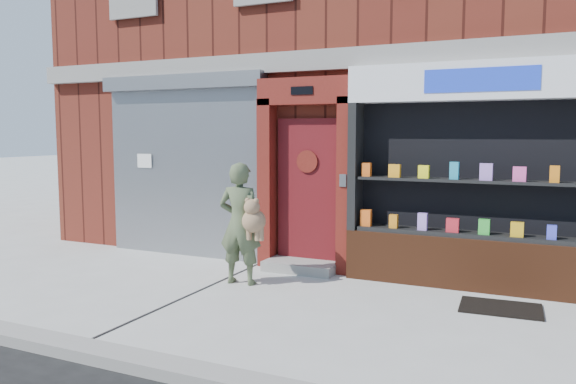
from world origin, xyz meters
The scene contains 8 objects.
ground centered at (0.00, 0.00, 0.00)m, with size 80.00×80.00×0.00m, color #9E9E99.
curb centered at (0.00, -2.15, 0.06)m, with size 60.00×0.30×0.12m, color gray.
building centered at (0.00, 5.99, 4.00)m, with size 12.00×8.16×8.00m.
shutter_bay centered at (-3.00, 1.93, 1.72)m, with size 3.10×0.30×3.04m.
red_door_bay centered at (-0.75, 1.86, 1.46)m, with size 1.52×0.58×2.90m.
pharmacy_bay centered at (1.75, 1.81, 1.37)m, with size 3.50×0.41×3.00m.
woman centered at (-1.21, 0.71, 0.85)m, with size 0.73×0.47×1.69m.
doormat centered at (2.13, 1.02, 0.01)m, with size 0.93×0.65×0.02m, color black.
Camera 1 is at (2.56, -5.93, 2.08)m, focal length 35.00 mm.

